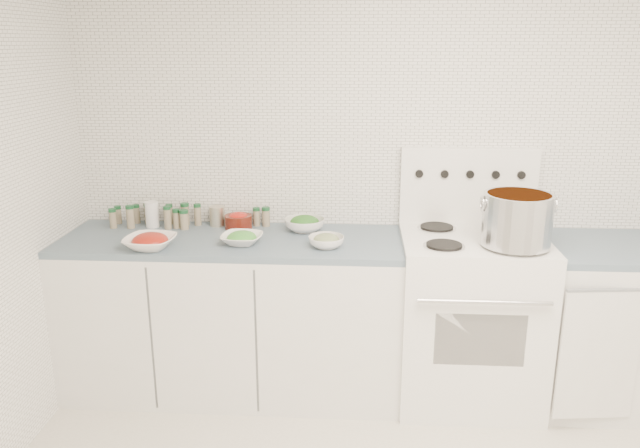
{
  "coord_description": "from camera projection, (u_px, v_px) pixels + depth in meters",
  "views": [
    {
      "loc": [
        -0.14,
        -2.0,
        1.92
      ],
      "look_at": [
        -0.34,
        1.14,
        1.0
      ],
      "focal_mm": 35.0,
      "sensor_mm": 36.0,
      "label": 1
    }
  ],
  "objects": [
    {
      "name": "room_walls",
      "position": [
        402.0,
        160.0,
        2.01
      ],
      "size": [
        3.54,
        3.04,
        2.52
      ],
      "color": "white",
      "rests_on": "ground"
    },
    {
      "name": "counter_left",
      "position": [
        234.0,
        314.0,
        3.51
      ],
      "size": [
        1.85,
        0.62,
        0.9
      ],
      "color": "white",
      "rests_on": "ground"
    },
    {
      "name": "stove",
      "position": [
        469.0,
        313.0,
        3.42
      ],
      "size": [
        0.76,
        0.7,
        1.36
      ],
      "color": "white",
      "rests_on": "ground"
    },
    {
      "name": "counter_right",
      "position": [
        621.0,
        325.0,
        3.38
      ],
      "size": [
        0.89,
        0.67,
        0.9
      ],
      "color": "white",
      "rests_on": "ground"
    },
    {
      "name": "stock_pot",
      "position": [
        517.0,
        217.0,
        3.09
      ],
      "size": [
        0.36,
        0.34,
        0.26
      ],
      "rotation": [
        0.0,
        0.0,
        -0.07
      ],
      "color": "silver",
      "rests_on": "stove"
    },
    {
      "name": "bowl_tomato",
      "position": [
        150.0,
        241.0,
        3.21
      ],
      "size": [
        0.28,
        0.28,
        0.09
      ],
      "color": "white",
      "rests_on": "counter_left"
    },
    {
      "name": "bowl_snowpea",
      "position": [
        242.0,
        238.0,
        3.28
      ],
      "size": [
        0.24,
        0.24,
        0.07
      ],
      "color": "white",
      "rests_on": "counter_left"
    },
    {
      "name": "bowl_broccoli",
      "position": [
        305.0,
        224.0,
        3.51
      ],
      "size": [
        0.29,
        0.29,
        0.09
      ],
      "color": "white",
      "rests_on": "counter_left"
    },
    {
      "name": "bowl_zucchini",
      "position": [
        326.0,
        241.0,
        3.23
      ],
      "size": [
        0.21,
        0.21,
        0.07
      ],
      "color": "white",
      "rests_on": "counter_left"
    },
    {
      "name": "bowl_pepper",
      "position": [
        238.0,
        220.0,
        3.55
      ],
      "size": [
        0.15,
        0.15,
        0.1
      ],
      "color": "#4F160D",
      "rests_on": "counter_left"
    },
    {
      "name": "salt_canister",
      "position": [
        152.0,
        214.0,
        3.57
      ],
      "size": [
        0.1,
        0.1,
        0.15
      ],
      "primitive_type": "cylinder",
      "rotation": [
        0.0,
        0.0,
        -0.42
      ],
      "color": "white",
      "rests_on": "counter_left"
    },
    {
      "name": "tin_can",
      "position": [
        217.0,
        216.0,
        3.6
      ],
      "size": [
        0.11,
        0.11,
        0.11
      ],
      "primitive_type": "cylinder",
      "rotation": [
        0.0,
        0.0,
        -0.33
      ],
      "color": "#B8B19C",
      "rests_on": "counter_left"
    },
    {
      "name": "spice_cluster",
      "position": [
        174.0,
        216.0,
        3.59
      ],
      "size": [
        0.92,
        0.15,
        0.13
      ],
      "color": "gray",
      "rests_on": "counter_left"
    }
  ]
}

